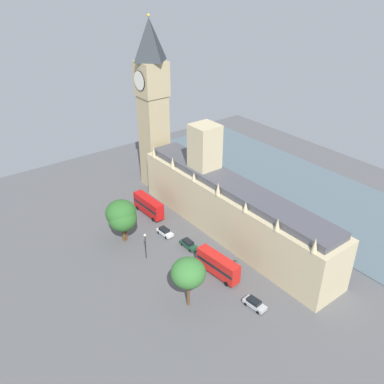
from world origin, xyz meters
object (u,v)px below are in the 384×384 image
(double_decker_bus_midblock, at_px, (149,205))
(plane_tree_under_trees, at_px, (125,218))
(pedestrian_corner, at_px, (236,262))
(plane_tree_trailing, at_px, (123,219))
(car_white_far_end, at_px, (165,232))
(parliament_building, at_px, (229,205))
(plane_tree_near_tower, at_px, (121,213))
(car_dark_green_opposite_hall, at_px, (188,244))
(car_silver_by_river_gate, at_px, (254,304))
(plane_tree_leading, at_px, (188,273))
(clock_tower, at_px, (153,104))
(double_decker_bus_kerbside, at_px, (218,265))
(street_lamp_slot_10, at_px, (145,242))

(double_decker_bus_midblock, xyz_separation_m, plane_tree_under_trees, (10.45, 6.53, 3.51))
(pedestrian_corner, relative_size, plane_tree_trailing, 0.18)
(car_white_far_end, xyz_separation_m, plane_tree_trailing, (9.01, -3.75, 5.34))
(car_white_far_end, height_order, pedestrian_corner, car_white_far_end)
(parliament_building, distance_m, plane_tree_near_tower, 25.45)
(double_decker_bus_midblock, height_order, car_white_far_end, double_decker_bus_midblock)
(double_decker_bus_midblock, bearing_deg, car_dark_green_opposite_hall, -93.57)
(double_decker_bus_midblock, distance_m, plane_tree_trailing, 13.47)
(car_white_far_end, relative_size, car_dark_green_opposite_hall, 0.98)
(car_silver_by_river_gate, xyz_separation_m, plane_tree_near_tower, (8.93, -35.06, 6.40))
(plane_tree_leading, bearing_deg, plane_tree_near_tower, -91.48)
(car_silver_by_river_gate, relative_size, plane_tree_near_tower, 0.47)
(car_white_far_end, distance_m, plane_tree_near_tower, 11.85)
(clock_tower, relative_size, double_decker_bus_midblock, 4.45)
(clock_tower, height_order, car_silver_by_river_gate, clock_tower)
(clock_tower, bearing_deg, plane_tree_leading, 63.83)
(parliament_building, distance_m, double_decker_bus_kerbside, 17.17)
(clock_tower, height_order, plane_tree_leading, clock_tower)
(parliament_building, height_order, car_silver_by_river_gate, parliament_building)
(plane_tree_under_trees, bearing_deg, car_silver_by_river_gate, 103.84)
(plane_tree_trailing, bearing_deg, car_dark_green_opposite_hall, 133.30)
(car_silver_by_river_gate, bearing_deg, clock_tower, -109.81)
(pedestrian_corner, height_order, plane_tree_trailing, plane_tree_trailing)
(pedestrian_corner, bearing_deg, plane_tree_under_trees, -151.02)
(car_white_far_end, height_order, plane_tree_leading, plane_tree_leading)
(plane_tree_near_tower, relative_size, plane_tree_leading, 0.97)
(car_silver_by_river_gate, distance_m, pedestrian_corner, 12.89)
(double_decker_bus_midblock, xyz_separation_m, double_decker_bus_kerbside, (1.41, 29.46, 0.00))
(plane_tree_leading, distance_m, plane_tree_under_trees, 26.22)
(parliament_building, bearing_deg, clock_tower, -90.11)
(car_white_far_end, bearing_deg, car_dark_green_opposite_hall, 97.81)
(plane_tree_near_tower, bearing_deg, plane_tree_under_trees, 123.90)
(double_decker_bus_midblock, relative_size, car_silver_by_river_gate, 2.19)
(parliament_building, relative_size, plane_tree_trailing, 6.46)
(parliament_building, xyz_separation_m, plane_tree_near_tower, (21.98, -12.83, -0.13))
(car_silver_by_river_gate, height_order, pedestrian_corner, car_silver_by_river_gate)
(pedestrian_corner, height_order, plane_tree_under_trees, plane_tree_under_trees)
(street_lamp_slot_10, bearing_deg, plane_tree_trailing, -85.74)
(car_white_far_end, distance_m, plane_tree_under_trees, 10.64)
(car_white_far_end, relative_size, car_silver_by_river_gate, 0.98)
(pedestrian_corner, relative_size, plane_tree_under_trees, 0.20)
(double_decker_bus_kerbside, bearing_deg, car_silver_by_river_gate, 82.45)
(car_silver_by_river_gate, xyz_separation_m, plane_tree_trailing, (9.11, -34.16, 5.33))
(double_decker_bus_kerbside, xyz_separation_m, car_silver_by_river_gate, (0.57, 11.44, -1.74))
(double_decker_bus_midblock, distance_m, double_decker_bus_kerbside, 29.50)
(plane_tree_leading, relative_size, plane_tree_trailing, 1.17)
(car_white_far_end, distance_m, car_dark_green_opposite_hall, 7.65)
(double_decker_bus_kerbside, height_order, plane_tree_leading, plane_tree_leading)
(clock_tower, relative_size, car_white_far_end, 9.99)
(car_white_far_end, height_order, plane_tree_under_trees, plane_tree_under_trees)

